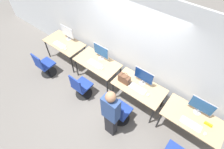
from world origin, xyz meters
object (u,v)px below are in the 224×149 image
at_px(keyboard_far_left, 60,45).
at_px(mouse_right, 148,95).
at_px(office_chair_far_left, 45,66).
at_px(monitor_left, 101,52).
at_px(monitor_right, 144,76).
at_px(keyboard_far_right, 191,124).
at_px(monitor_far_right, 201,106).
at_px(mouse_left, 102,68).
at_px(office_chair_right, 120,113).
at_px(keyboard_right, 137,88).
at_px(monitor_far_left, 67,32).
at_px(office_chair_left, 81,88).
at_px(mouse_far_right, 205,134).
at_px(person_right, 111,113).
at_px(handbag, 124,79).
at_px(mouse_far_left, 65,49).
at_px(keyboard_left, 95,64).

relative_size(keyboard_far_left, mouse_right, 4.90).
xyz_separation_m(office_chair_far_left, monitor_left, (1.39, 1.04, 0.63)).
distance_m(monitor_right, keyboard_far_right, 1.44).
bearing_deg(monitor_far_right, mouse_left, -173.00).
bearing_deg(office_chair_right, keyboard_right, 84.34).
bearing_deg(monitor_far_left, office_chair_left, -33.71).
height_order(mouse_right, monitor_far_right, monitor_far_right).
bearing_deg(monitor_far_right, keyboard_right, -168.87).
distance_m(office_chair_far_left, mouse_far_right, 4.53).
bearing_deg(office_chair_right, mouse_left, 150.51).
bearing_deg(monitor_far_right, monitor_right, -177.99).
relative_size(person_right, monitor_far_right, 3.17).
height_order(monitor_right, office_chair_right, monitor_right).
height_order(mouse_far_right, handbag, handbag).
height_order(mouse_far_left, monitor_right, monitor_right).
bearing_deg(keyboard_left, keyboard_far_left, -177.12).
xyz_separation_m(monitor_far_left, office_chair_right, (2.70, -0.91, -0.63)).
height_order(person_right, mouse_far_right, person_right).
bearing_deg(mouse_left, person_right, -41.93).
bearing_deg(mouse_left, mouse_far_right, -1.62).
bearing_deg(office_chair_left, office_chair_right, 1.74).
xyz_separation_m(keyboard_left, mouse_left, (0.27, -0.01, 0.01)).
bearing_deg(monitor_far_right, mouse_right, -165.73).
xyz_separation_m(office_chair_left, keyboard_far_right, (2.72, 0.58, 0.39)).
xyz_separation_m(office_chair_far_left, person_right, (2.73, -0.22, 0.53)).
xyz_separation_m(keyboard_right, person_right, (-0.04, -0.99, 0.14)).
distance_m(mouse_left, person_right, 1.44).
distance_m(mouse_far_left, office_chair_far_left, 0.83).
bearing_deg(mouse_far_left, mouse_left, 3.44).
xyz_separation_m(monitor_right, handbag, (-0.39, -0.25, -0.14)).
distance_m(office_chair_far_left, keyboard_left, 1.63).
xyz_separation_m(mouse_far_left, handbag, (2.09, 0.09, 0.10)).
bearing_deg(office_chair_far_left, monitor_far_left, 89.49).
bearing_deg(keyboard_far_left, office_chair_left, -21.99).
distance_m(monitor_far_right, keyboard_far_right, 0.43).
xyz_separation_m(office_chair_left, office_chair_right, (1.28, 0.04, 0.00)).
xyz_separation_m(person_right, handbag, (-0.34, 0.97, -0.04)).
height_order(keyboard_far_left, handbag, handbag).
bearing_deg(monitor_right, handbag, -147.24).
xyz_separation_m(monitor_far_right, handbag, (-1.77, -0.30, -0.14)).
bearing_deg(keyboard_far_left, keyboard_right, 1.86).
xyz_separation_m(monitor_left, handbag, (1.00, -0.29, -0.14)).
distance_m(keyboard_right, person_right, 1.00).
xyz_separation_m(office_chair_far_left, office_chair_right, (2.71, 0.15, 0.00)).
height_order(monitor_far_left, office_chair_right, monitor_far_left).
relative_size(keyboard_right, person_right, 0.27).
bearing_deg(mouse_far_left, monitor_right, 7.81).
xyz_separation_m(mouse_far_left, office_chair_right, (2.41, -0.51, -0.39)).
bearing_deg(monitor_left, monitor_far_left, 179.02).
xyz_separation_m(keyboard_far_left, monitor_right, (2.77, 0.31, 0.24)).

